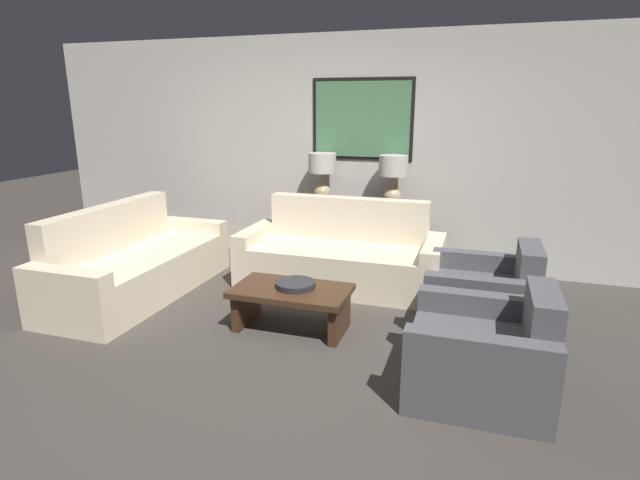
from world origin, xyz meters
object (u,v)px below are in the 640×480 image
Objects in this scene: decorative_bowl at (295,284)px; couch_by_side at (136,265)px; couch_by_back_wall at (341,258)px; armchair_near_camera at (484,356)px; console_table at (356,236)px; coffee_table at (291,300)px; armchair_near_back_wall at (485,298)px; table_lamp_right at (393,175)px; table_lamp_left at (322,172)px.

couch_by_side is at bearing 171.35° from decorative_bowl.
armchair_near_camera is (1.46, -1.72, -0.02)m from couch_by_back_wall.
coffee_table is (-0.10, -1.84, -0.10)m from console_table.
console_table is 3.79× the size of decorative_bowl.
couch_by_side is at bearing 170.28° from coffee_table.
armchair_near_back_wall reaches higher than decorative_bowl.
table_lamp_right reaches higher than couch_by_back_wall.
console_table is 2.45m from couch_by_side.
table_lamp_right is 0.28× the size of couch_by_side.
console_table is 0.85m from table_lamp_right.
table_lamp_right is 0.28× the size of couch_by_back_wall.
table_lamp_left is 2.05m from coffee_table.
armchair_near_back_wall is 1.06m from armchair_near_camera.
coffee_table is at bearing -131.24° from decorative_bowl.
coffee_table is (-0.10, -1.19, -0.03)m from couch_by_back_wall.
console_table reaches higher than decorative_bowl.
armchair_near_back_wall is (3.37, 0.22, -0.02)m from couch_by_side.
couch_by_side is 6.21× the size of decorative_bowl.
couch_by_back_wall is (0.41, -0.65, -0.82)m from table_lamp_left.
armchair_near_back_wall is at bearing 18.67° from coffee_table.
couch_by_back_wall is at bearing -122.63° from table_lamp_right.
armchair_near_back_wall is (1.05, -1.31, -0.84)m from table_lamp_right.
couch_by_back_wall reaches higher than armchair_near_camera.
console_table reaches higher than coffee_table.
couch_by_side is 1.83m from coffee_table.
console_table is 1.31× the size of coffee_table.
decorative_bowl is (-0.49, -1.81, -0.72)m from table_lamp_right.
decorative_bowl is at bearing -93.56° from couch_by_back_wall.
table_lamp_left is 1.00× the size of table_lamp_right.
console_table is at bearing 90.00° from couch_by_back_wall.
console_table is 0.85m from table_lamp_left.
console_table is 2.18× the size of table_lamp_right.
armchair_near_camera reaches higher than decorative_bowl.
coffee_table is at bearing -93.09° from console_table.
table_lamp_right is 2.72m from armchair_near_camera.
armchair_near_camera is at bearing -19.99° from decorative_bowl.
console_table is at bearing 38.80° from couch_by_side.
couch_by_side reaches higher than console_table.
table_lamp_right is 0.60× the size of coffee_table.
table_lamp_right is 0.66× the size of armchair_near_back_wall.
couch_by_back_wall is at bearing 24.93° from couch_by_side.
armchair_near_camera is (1.56, -0.53, 0.00)m from coffee_table.
couch_by_back_wall is (0.00, -0.65, -0.07)m from console_table.
couch_by_back_wall is 1.00× the size of couch_by_side.
console_table is at bearing 0.00° from table_lamp_left.
table_lamp_right is 0.66× the size of armchair_near_camera.
couch_by_back_wall is 2.36× the size of armchair_near_back_wall.
coffee_table is 0.13m from decorative_bowl.
couch_by_side is at bearing -176.29° from armchair_near_back_wall.
armchair_near_camera is at bearing -90.00° from armchair_near_back_wall.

